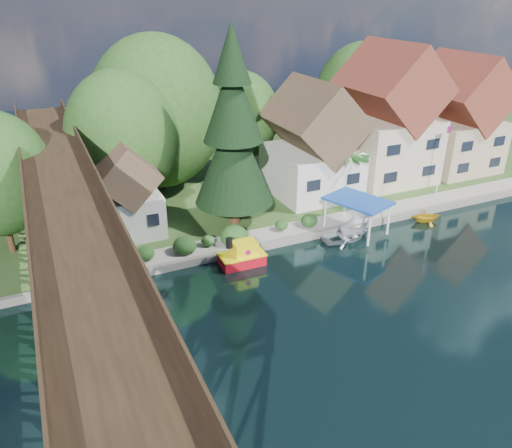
% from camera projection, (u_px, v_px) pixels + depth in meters
% --- Properties ---
extents(ground, '(140.00, 140.00, 0.00)m').
position_uv_depth(ground, '(339.00, 295.00, 33.89)').
color(ground, black).
rests_on(ground, ground).
extents(bank, '(140.00, 52.00, 0.50)m').
position_uv_depth(bank, '(188.00, 153.00, 61.67)').
color(bank, '#2F491D').
rests_on(bank, ground).
extents(seawall, '(60.00, 0.40, 0.62)m').
position_uv_depth(seawall, '(327.00, 232.00, 41.82)').
color(seawall, slate).
rests_on(seawall, ground).
extents(promenade, '(50.00, 2.60, 0.06)m').
position_uv_depth(promenade, '(339.00, 220.00, 43.54)').
color(promenade, gray).
rests_on(promenade, bank).
extents(trestle_bridge, '(4.12, 44.18, 9.30)m').
position_uv_depth(trestle_bridge, '(72.00, 239.00, 29.82)').
color(trestle_bridge, black).
rests_on(trestle_bridge, ground).
extents(house_left, '(7.64, 8.64, 11.02)m').
position_uv_depth(house_left, '(312.00, 147.00, 47.42)').
color(house_left, silver).
rests_on(house_left, bank).
extents(house_center, '(8.65, 9.18, 13.89)m').
position_uv_depth(house_center, '(387.00, 123.00, 50.65)').
color(house_center, beige).
rests_on(house_center, bank).
extents(house_right, '(8.15, 8.64, 12.45)m').
position_uv_depth(house_right, '(457.00, 121.00, 53.89)').
color(house_right, tan).
rests_on(house_right, bank).
extents(shed, '(5.09, 5.40, 7.85)m').
position_uv_depth(shed, '(127.00, 195.00, 40.01)').
color(shed, silver).
rests_on(shed, bank).
extents(bg_trees, '(49.90, 13.30, 10.57)m').
position_uv_depth(bg_trees, '(233.00, 119.00, 48.55)').
color(bg_trees, '#382314').
rests_on(bg_trees, bank).
extents(shrubs, '(15.76, 2.47, 1.70)m').
position_uv_depth(shrubs, '(226.00, 236.00, 39.23)').
color(shrubs, '#173D16').
rests_on(shrubs, bank).
extents(conifer, '(6.60, 6.60, 16.25)m').
position_uv_depth(conifer, '(233.00, 134.00, 39.80)').
color(conifer, '#382314').
rests_on(conifer, bank).
extents(palm_tree, '(4.50, 4.50, 4.90)m').
position_uv_depth(palm_tree, '(350.00, 159.00, 45.31)').
color(palm_tree, '#382314').
rests_on(palm_tree, bank).
extents(flagpole, '(1.06, 0.45, 7.15)m').
position_uv_depth(flagpole, '(443.00, 155.00, 45.96)').
color(flagpole, white).
rests_on(flagpole, bank).
extents(tugboat, '(3.44, 1.92, 2.47)m').
position_uv_depth(tugboat, '(243.00, 256.00, 37.35)').
color(tugboat, '#B00B18').
rests_on(tugboat, ground).
extents(boat_white_a, '(4.29, 3.08, 0.88)m').
position_uv_depth(boat_white_a, '(346.00, 234.00, 41.21)').
color(boat_white_a, white).
rests_on(boat_white_a, ground).
extents(boat_canopy, '(4.97, 5.89, 3.22)m').
position_uv_depth(boat_canopy, '(356.00, 220.00, 41.53)').
color(boat_canopy, silver).
rests_on(boat_canopy, ground).
extents(boat_yellow, '(3.11, 2.88, 1.34)m').
position_uv_depth(boat_yellow, '(426.00, 215.00, 44.14)').
color(boat_yellow, gold).
rests_on(boat_yellow, ground).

